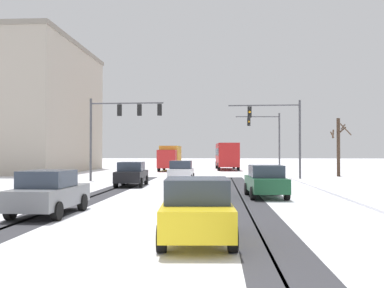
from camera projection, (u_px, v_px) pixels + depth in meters
name	position (u px, v px, depth m)	size (l,w,h in m)	color
wheel_track_left_lane	(251.00, 198.00, 22.11)	(1.04, 35.36, 0.01)	#38383D
wheel_track_right_lane	(101.00, 197.00, 22.55)	(1.12, 35.36, 0.01)	#38383D
wheel_track_center	(235.00, 197.00, 22.15)	(0.72, 35.36, 0.01)	#38383D
wheel_track_oncoming	(86.00, 197.00, 22.60)	(0.80, 35.36, 0.01)	#38383D
traffic_signal_far_right	(268.00, 133.00, 47.88)	(4.82, 0.61, 6.50)	#47474C
traffic_signal_near_right	(280.00, 126.00, 36.06)	(5.88, 0.38, 6.50)	#47474C
traffic_signal_near_left	(120.00, 120.00, 34.68)	(5.88, 0.57, 6.50)	#47474C
car_white_lead	(181.00, 171.00, 33.45)	(1.84, 4.10, 1.62)	silver
car_black_second	(132.00, 174.00, 29.49)	(1.93, 4.15, 1.62)	black
car_dark_green_third	(266.00, 181.00, 22.23)	(1.98, 4.18, 1.62)	#194C2D
car_grey_fourth	(49.00, 193.00, 16.00)	(1.93, 4.15, 1.62)	slate
car_yellow_cab_fifth	(197.00, 209.00, 11.31)	(2.00, 4.18, 1.62)	yellow
bus_oncoming	(227.00, 154.00, 57.66)	(2.98, 11.09, 3.38)	#B21E1E
box_truck_delivery	(170.00, 157.00, 53.95)	(2.34, 7.42, 3.02)	red
bare_tree_sidewalk_far	(338.00, 145.00, 41.30)	(1.85, 1.90, 5.44)	#423023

